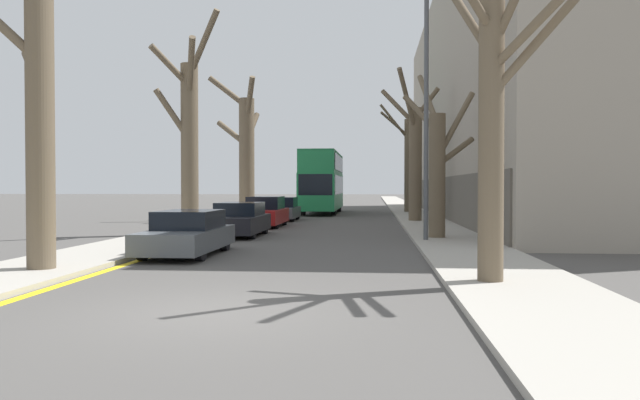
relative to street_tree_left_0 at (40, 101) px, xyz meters
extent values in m
plane|color=#4C4947|center=(4.92, -3.84, -3.85)|extent=(300.00, 300.00, 0.00)
cube|color=#A39E93|center=(-0.33, 46.16, -3.79)|extent=(2.78, 120.00, 0.12)
cube|color=#A39E93|center=(10.17, 46.16, -3.79)|extent=(2.78, 120.00, 0.12)
cube|color=#9E9384|center=(16.56, 28.88, 3.79)|extent=(10.00, 47.07, 15.28)
cube|color=#5E584F|center=(11.54, 28.88, -2.60)|extent=(0.12, 46.13, 2.50)
cube|color=yellow|center=(1.24, 46.16, -3.85)|extent=(0.24, 120.00, 0.01)
cylinder|color=brown|center=(0.01, -0.01, -0.37)|extent=(0.62, 0.62, 6.96)
cylinder|color=brown|center=(-0.50, 0.60, 0.83)|extent=(1.26, 1.45, 1.18)
cylinder|color=brown|center=(-0.04, 11.46, -0.39)|extent=(0.70, 0.70, 6.92)
cylinder|color=brown|center=(-0.65, 11.19, 0.99)|extent=(1.49, 0.84, 2.11)
cylinder|color=brown|center=(-0.59, 10.77, 2.85)|extent=(1.39, 1.64, 1.54)
cylinder|color=brown|center=(0.67, 10.94, 3.74)|extent=(1.73, 1.35, 2.52)
cylinder|color=brown|center=(0.30, 10.54, 2.73)|extent=(0.97, 2.09, 2.12)
cylinder|color=brown|center=(0.07, 22.32, -0.32)|extent=(0.89, 0.89, 7.05)
cylinder|color=brown|center=(-0.95, 22.06, 3.55)|extent=(2.31, 0.87, 1.85)
cylinder|color=brown|center=(-0.85, 22.74, 1.22)|extent=(2.14, 1.21, 1.64)
cylinder|color=brown|center=(0.38, 21.65, 3.03)|extent=(1.00, 1.70, 2.54)
cylinder|color=brown|center=(0.25, 22.98, 1.59)|extent=(0.72, 1.64, 1.89)
cylinder|color=brown|center=(9.67, -1.02, -0.70)|extent=(0.49, 0.49, 6.29)
cylinder|color=brown|center=(9.36, -0.57, 1.35)|extent=(0.84, 1.10, 1.56)
cylinder|color=brown|center=(10.20, -1.71, 0.92)|extent=(1.26, 1.57, 1.27)
cylinder|color=brown|center=(10.70, -1.56, 1.11)|extent=(2.25, 1.29, 2.59)
cylinder|color=brown|center=(9.69, 9.44, -1.56)|extent=(0.60, 0.60, 4.58)
cylinder|color=brown|center=(10.33, 9.56, 0.30)|extent=(1.49, 0.47, 2.48)
cylinder|color=brown|center=(10.37, 9.84, -0.63)|extent=(1.56, 1.03, 1.18)
cylinder|color=brown|center=(9.13, 9.88, 0.78)|extent=(1.36, 1.13, 1.55)
cylinder|color=brown|center=(9.48, 10.81, 1.42)|extent=(0.65, 2.89, 2.37)
cylinder|color=brown|center=(9.65, 20.69, -0.75)|extent=(0.71, 0.71, 6.20)
cylinder|color=brown|center=(9.17, 19.77, 2.61)|extent=(1.27, 2.12, 3.25)
cylinder|color=brown|center=(10.22, 20.38, 2.54)|extent=(1.43, 0.92, 1.68)
cylinder|color=brown|center=(8.77, 21.06, 2.42)|extent=(2.03, 1.05, 2.14)
cylinder|color=brown|center=(9.90, 32.53, -0.42)|extent=(0.53, 0.53, 6.86)
cylinder|color=brown|center=(8.90, 32.22, 2.80)|extent=(2.20, 0.84, 2.55)
cylinder|color=brown|center=(10.50, 32.83, 3.20)|extent=(1.42, 0.83, 1.73)
cylinder|color=brown|center=(8.91, 31.81, 2.58)|extent=(2.16, 1.65, 1.73)
cube|color=#1E7F47|center=(3.68, 32.01, -2.25)|extent=(2.44, 11.21, 2.50)
cube|color=#1E7F47|center=(3.68, 32.01, -0.29)|extent=(2.39, 10.99, 1.43)
cube|color=#1A6C3C|center=(3.68, 32.01, 0.49)|extent=(2.39, 10.99, 0.12)
cube|color=black|center=(3.68, 32.01, -1.77)|extent=(2.47, 9.87, 1.30)
cube|color=black|center=(3.68, 32.01, -0.22)|extent=(2.47, 9.87, 1.09)
cube|color=black|center=(3.68, 26.43, -1.77)|extent=(2.20, 0.06, 1.36)
cylinder|color=black|center=(2.63, 28.65, -3.36)|extent=(0.30, 0.98, 0.98)
cylinder|color=black|center=(4.74, 28.65, -3.36)|extent=(0.30, 0.98, 0.98)
cylinder|color=black|center=(2.63, 35.15, -3.36)|extent=(0.30, 0.98, 0.98)
cylinder|color=black|center=(4.74, 35.15, -3.36)|extent=(0.30, 0.98, 0.98)
cube|color=#4C5156|center=(2.13, 3.93, -3.39)|extent=(1.77, 4.49, 0.57)
cube|color=black|center=(2.13, 4.20, -2.84)|extent=(1.56, 2.34, 0.52)
cylinder|color=black|center=(1.35, 2.58, -3.54)|extent=(0.20, 0.62, 0.62)
cylinder|color=black|center=(2.90, 2.58, -3.54)|extent=(0.20, 0.62, 0.62)
cylinder|color=black|center=(1.35, 5.28, -3.54)|extent=(0.20, 0.62, 0.62)
cylinder|color=black|center=(2.90, 5.28, -3.54)|extent=(0.20, 0.62, 0.62)
cube|color=black|center=(2.13, 10.75, -3.36)|extent=(1.83, 4.41, 0.63)
cube|color=black|center=(2.13, 11.02, -2.78)|extent=(1.61, 2.29, 0.52)
cylinder|color=black|center=(1.32, 9.43, -3.53)|extent=(0.20, 0.63, 0.63)
cylinder|color=black|center=(2.93, 9.43, -3.53)|extent=(0.20, 0.63, 0.63)
cylinder|color=black|center=(1.32, 12.08, -3.53)|extent=(0.20, 0.63, 0.63)
cylinder|color=black|center=(2.93, 12.08, -3.53)|extent=(0.20, 0.63, 0.63)
cube|color=maroon|center=(2.13, 16.66, -3.34)|extent=(1.75, 4.57, 0.66)
cube|color=black|center=(2.13, 16.93, -2.69)|extent=(1.54, 2.37, 0.62)
cylinder|color=black|center=(1.36, 15.29, -3.55)|extent=(0.20, 0.60, 0.60)
cylinder|color=black|center=(2.89, 15.29, -3.55)|extent=(0.20, 0.60, 0.60)
cylinder|color=black|center=(1.36, 18.02, -3.55)|extent=(0.20, 0.60, 0.60)
cylinder|color=black|center=(2.89, 18.02, -3.55)|extent=(0.20, 0.60, 0.60)
cube|color=#4C5156|center=(2.13, 22.17, -3.38)|extent=(1.79, 3.97, 0.59)
cube|color=black|center=(2.13, 22.41, -2.79)|extent=(1.57, 2.07, 0.58)
cylinder|color=black|center=(1.34, 20.98, -3.53)|extent=(0.20, 0.63, 0.63)
cylinder|color=black|center=(2.91, 20.98, -3.53)|extent=(0.20, 0.63, 0.63)
cylinder|color=black|center=(1.34, 23.37, -3.53)|extent=(0.20, 0.63, 0.63)
cylinder|color=black|center=(2.91, 23.37, -3.53)|extent=(0.20, 0.63, 0.63)
cylinder|color=#4C4F54|center=(9.20, 8.37, 0.47)|extent=(0.16, 0.16, 8.64)
camera|label=1|loc=(7.41, -13.31, -1.90)|focal=35.00mm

